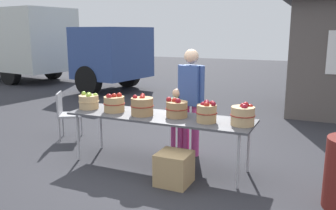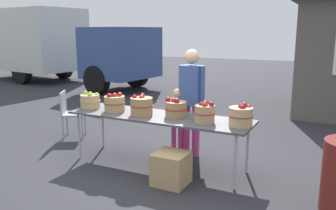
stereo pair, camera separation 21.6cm
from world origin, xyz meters
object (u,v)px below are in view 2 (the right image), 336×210
apple_basket_red_1 (142,106)px  apple_basket_red_2 (176,108)px  produce_crate (171,168)px  market_table (159,118)px  apple_basket_red_3 (205,113)px  apple_basket_red_4 (241,116)px  box_truck (50,43)px  vendor_adult (191,94)px  apple_basket_red_0 (114,103)px  folding_chair (70,110)px  apple_basket_green_0 (90,101)px  child_customer (177,116)px

apple_basket_red_1 → apple_basket_red_2: (0.50, 0.10, -0.01)m
produce_crate → apple_basket_red_2: bearing=110.2°
market_table → apple_basket_red_3: 0.75m
market_table → apple_basket_red_3: size_ratio=9.12×
apple_basket_red_4 → box_truck: bearing=147.1°
apple_basket_red_4 → produce_crate: (-0.75, -0.48, -0.67)m
apple_basket_red_3 → vendor_adult: 0.84m
produce_crate → vendor_adult: bearing=100.4°
market_table → apple_basket_red_0: bearing=-176.7°
apple_basket_red_2 → folding_chair: apple_basket_red_2 is taller
apple_basket_green_0 → folding_chair: 1.11m
apple_basket_red_2 → apple_basket_red_0: bearing=-175.3°
apple_basket_green_0 → box_truck: 8.78m
apple_basket_red_0 → market_table: bearing=3.3°
apple_basket_red_1 → apple_basket_red_3: (0.97, -0.00, -0.00)m
apple_basket_red_3 → box_truck: box_truck is taller
apple_basket_red_3 → vendor_adult: (-0.48, 0.68, 0.10)m
apple_basket_red_0 → apple_basket_red_2: 0.99m
apple_basket_red_1 → produce_crate: 1.06m
apple_basket_red_3 → vendor_adult: size_ratio=0.18×
market_table → child_customer: 0.55m
apple_basket_green_0 → box_truck: (-6.56, 5.80, 0.62)m
apple_basket_red_3 → produce_crate: 0.85m
market_table → apple_basket_red_2: apple_basket_red_2 is taller
apple_basket_green_0 → child_customer: size_ratio=0.30×
apple_basket_red_4 → child_customer: bearing=154.2°
market_table → apple_basket_red_0: apple_basket_red_0 is taller
market_table → apple_basket_red_0: size_ratio=8.28×
folding_chair → apple_basket_red_2: bearing=-131.8°
apple_basket_green_0 → apple_basket_red_0: size_ratio=0.98×
market_table → child_customer: bearing=86.0°
apple_basket_red_2 → apple_basket_red_4: (0.95, -0.06, 0.01)m
apple_basket_red_3 → box_truck: 10.34m
apple_basket_red_4 → produce_crate: 1.12m
market_table → apple_basket_red_2: size_ratio=8.42×
apple_basket_red_0 → box_truck: box_truck is taller
apple_basket_green_0 → folding_chair: size_ratio=0.37×
apple_basket_red_0 → apple_basket_red_4: (1.93, 0.02, 0.01)m
apple_basket_green_0 → box_truck: box_truck is taller
child_customer → folding_chair: size_ratio=1.24×
box_truck → market_table: bearing=-28.3°
child_customer → folding_chair: 2.17m
market_table → apple_basket_red_3: bearing=-5.1°
vendor_adult → box_truck: 9.56m
apple_basket_red_4 → produce_crate: bearing=-147.2°
apple_basket_red_3 → produce_crate: apple_basket_red_3 is taller
produce_crate → apple_basket_red_3: bearing=57.6°
apple_basket_red_4 → child_customer: size_ratio=0.30×
market_table → folding_chair: folding_chair is taller
apple_basket_red_1 → child_customer: child_customer is taller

